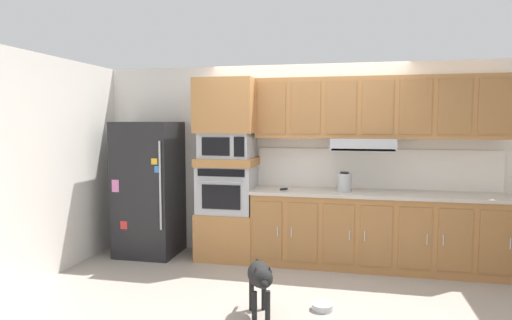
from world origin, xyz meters
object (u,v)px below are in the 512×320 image
at_px(screwdriver, 284,189).
at_px(electric_kettle, 344,182).
at_px(refrigerator, 149,188).
at_px(dog_food_bowl, 322,307).
at_px(microwave, 227,145).
at_px(built_in_oven, 228,189).
at_px(dog, 260,277).

distance_m(screwdriver, electric_kettle, 0.73).
xyz_separation_m(refrigerator, electric_kettle, (2.54, 0.02, 0.15)).
height_order(screwdriver, dog_food_bowl, screwdriver).
distance_m(electric_kettle, dog_food_bowl, 1.67).
relative_size(microwave, electric_kettle, 2.68).
height_order(refrigerator, microwave, refrigerator).
bearing_deg(microwave, dog_food_bowl, -46.26).
relative_size(built_in_oven, dog_food_bowl, 3.50).
height_order(microwave, electric_kettle, microwave).
bearing_deg(electric_kettle, refrigerator, -179.54).
distance_m(built_in_oven, dog, 1.92).
xyz_separation_m(electric_kettle, dog, (-0.70, -1.63, -0.65)).
distance_m(built_in_oven, electric_kettle, 1.48).
distance_m(refrigerator, electric_kettle, 2.54).
xyz_separation_m(refrigerator, dog, (1.84, -1.61, -0.50)).
height_order(refrigerator, built_in_oven, refrigerator).
xyz_separation_m(built_in_oven, dog, (0.78, -1.68, -0.52)).
height_order(screwdriver, dog, screwdriver).
xyz_separation_m(refrigerator, dog_food_bowl, (2.37, -1.30, -0.85)).
bearing_deg(refrigerator, dog, -41.26).
bearing_deg(refrigerator, electric_kettle, 0.46).
height_order(built_in_oven, screwdriver, built_in_oven).
bearing_deg(dog, screwdriver, 162.90).
xyz_separation_m(refrigerator, microwave, (1.06, 0.07, 0.58)).
xyz_separation_m(refrigerator, screwdriver, (1.82, -0.03, 0.05)).
distance_m(built_in_oven, screwdriver, 0.76).
bearing_deg(microwave, built_in_oven, 179.23).
relative_size(refrigerator, microwave, 2.73).
xyz_separation_m(microwave, dog_food_bowl, (1.31, -1.37, -1.43)).
bearing_deg(built_in_oven, refrigerator, -176.36).
distance_m(screwdriver, dog, 1.68).
bearing_deg(microwave, screwdriver, -7.31).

